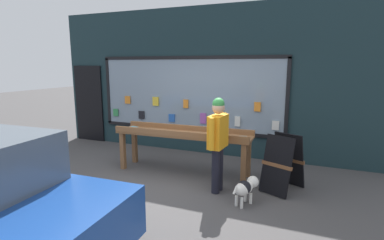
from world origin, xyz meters
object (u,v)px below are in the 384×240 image
Objects in this scene: sandwich_board_sign at (283,162)px; person_browsing at (218,138)px; small_dog at (246,187)px; display_table_main at (183,137)px.

person_browsing is at bearing -132.04° from sandwich_board_sign.
person_browsing reaches higher than small_dog.
small_dog is (0.55, -0.30, -0.65)m from person_browsing.
person_browsing reaches higher than sandwich_board_sign.
sandwich_board_sign is at bearing -3.66° from display_table_main.
display_table_main reaches higher than small_dog.
small_dog is at bearing -31.79° from display_table_main.
small_dog is 0.56× the size of sandwich_board_sign.
person_browsing is at bearing 86.11° from small_dog.
display_table_main is at bearing 60.23° from person_browsing.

